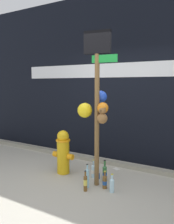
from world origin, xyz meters
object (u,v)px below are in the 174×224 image
at_px(bottle_1, 85,183).
at_px(fire_hydrant, 63,152).
at_px(bottle_3, 93,171).
at_px(bottle_6, 87,177).
at_px(bottle_0, 105,182).
at_px(bottle_5, 112,184).
at_px(bottle_2, 105,172).
at_px(bottle_4, 98,174).
at_px(memorial_post, 96,96).

bearing_deg(bottle_1, fire_hydrant, 149.76).
relative_size(bottle_3, bottle_6, 0.84).
height_order(bottle_0, bottle_3, bottle_3).
height_order(bottle_0, bottle_5, bottle_5).
xyz_separation_m(bottle_2, bottle_6, (-0.10, -0.43, 0.03)).
bearing_deg(bottle_6, bottle_4, 80.26).
distance_m(memorial_post, bottle_1, 1.40).
relative_size(memorial_post, bottle_3, 7.66).
xyz_separation_m(bottle_3, bottle_5, (0.54, -0.36, -0.00)).
distance_m(bottle_1, bottle_4, 0.43).
height_order(fire_hydrant, bottle_0, fire_hydrant).
xyz_separation_m(fire_hydrant, bottle_4, (0.77, -0.02, -0.28)).
bearing_deg(bottle_0, bottle_4, 140.99).
distance_m(memorial_post, bottle_2, 1.40).
xyz_separation_m(bottle_0, bottle_3, (-0.39, 0.30, 0.01)).
bearing_deg(bottle_2, bottle_4, -109.77).
relative_size(bottle_1, bottle_5, 1.12).
height_order(memorial_post, bottle_2, memorial_post).
xyz_separation_m(fire_hydrant, bottle_2, (0.82, 0.13, -0.28)).
distance_m(fire_hydrant, bottle_1, 0.93).
bearing_deg(bottle_5, bottle_4, 147.70).
height_order(bottle_0, bottle_1, bottle_1).
height_order(bottle_2, bottle_6, bottle_6).
bearing_deg(bottle_4, bottle_6, -99.74).
height_order(bottle_1, bottle_3, bottle_1).
bearing_deg(bottle_2, fire_hydrant, -171.04).
relative_size(fire_hydrant, bottle_0, 2.80).
bearing_deg(bottle_5, fire_hydrant, 167.27).
bearing_deg(bottle_3, bottle_1, -73.44).
bearing_deg(fire_hydrant, bottle_2, 8.96).
relative_size(memorial_post, bottle_1, 7.55).
relative_size(fire_hydrant, bottle_5, 2.78).
relative_size(bottle_2, bottle_4, 0.93).
bearing_deg(bottle_1, bottle_5, 26.53).
xyz_separation_m(memorial_post, fire_hydrant, (-0.78, 0.14, -1.09)).
bearing_deg(bottle_1, bottle_2, 84.73).
relative_size(memorial_post, bottle_6, 6.42).
distance_m(bottle_1, bottle_6, 0.16).
distance_m(bottle_4, bottle_6, 0.29).
bearing_deg(bottle_4, bottle_0, -39.01).
distance_m(bottle_2, bottle_6, 0.45).
bearing_deg(bottle_5, bottle_6, -174.25).
bearing_deg(bottle_0, bottle_1, -131.70).
height_order(bottle_2, bottle_4, bottle_4).
distance_m(bottle_0, bottle_3, 0.49).
bearing_deg(bottle_2, bottle_3, -172.93).
xyz_separation_m(fire_hydrant, bottle_5, (1.15, -0.26, -0.29)).
bearing_deg(bottle_2, bottle_5, -50.10).
height_order(bottle_3, bottle_6, bottle_6).
bearing_deg(fire_hydrant, bottle_3, 9.64).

